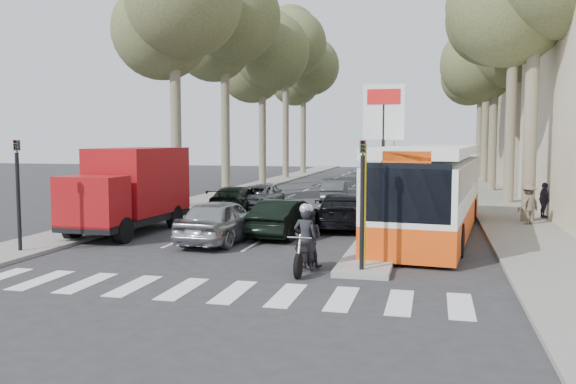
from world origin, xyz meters
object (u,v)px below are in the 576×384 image
Objects in this scene: red_truck at (131,188)px; motorcycle at (307,240)px; silver_hatchback at (221,220)px; dark_hatchback at (285,218)px; city_bus at (432,188)px.

motorcycle is at bearing -29.70° from red_truck.
silver_hatchback reaches higher than dark_hatchback.
city_bus is at bearing -150.08° from silver_hatchback.
dark_hatchback is at bearing 7.64° from red_truck.
city_bus is (5.30, 1.67, 1.09)m from dark_hatchback.
dark_hatchback is (1.88, 1.83, -0.08)m from silver_hatchback.
city_bus reaches higher than red_truck.
city_bus is 8.04m from motorcycle.
city_bus is at bearing -155.66° from dark_hatchback.
red_truck is 9.51m from motorcycle.
red_truck is at bearing 148.61° from motorcycle.
dark_hatchback is 0.32× the size of city_bus.
dark_hatchback is at bearing -156.31° from city_bus.
motorcycle is at bearing 116.36° from dark_hatchback.
red_truck reaches higher than silver_hatchback.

